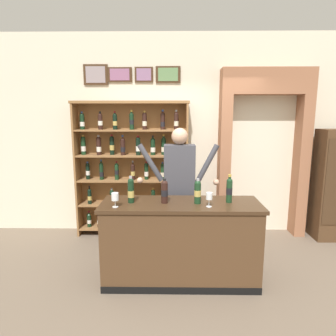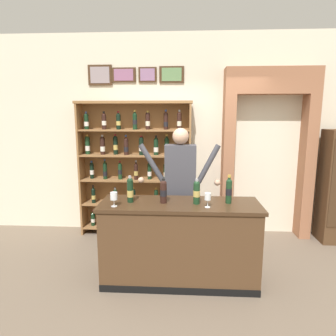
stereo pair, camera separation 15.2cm
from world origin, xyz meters
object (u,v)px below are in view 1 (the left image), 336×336
(wine_shelf, at_px, (132,165))
(wine_glass_left, at_px, (115,197))
(tasting_bottle_vin_santo, at_px, (164,191))
(tasting_counter, at_px, (181,242))
(tasting_bottle_super_tuscan, at_px, (229,189))
(shopkeeper, at_px, (179,180))
(wine_glass_right, at_px, (209,197))
(tasting_bottle_prosecco, at_px, (131,190))
(tasting_bottle_brunello, at_px, (198,191))

(wine_shelf, xyz_separation_m, wine_glass_left, (0.03, -1.58, -0.08))
(tasting_bottle_vin_santo, bearing_deg, tasting_counter, 2.23)
(tasting_bottle_vin_santo, xyz_separation_m, tasting_bottle_super_tuscan, (0.74, 0.03, 0.01))
(shopkeeper, xyz_separation_m, wine_glass_right, (0.31, -0.69, -0.03))
(shopkeeper, height_order, tasting_bottle_vin_santo, shopkeeper)
(tasting_bottle_super_tuscan, bearing_deg, shopkeeper, 136.96)
(tasting_bottle_vin_santo, bearing_deg, tasting_bottle_super_tuscan, 2.66)
(shopkeeper, bearing_deg, tasting_bottle_prosecco, -136.17)
(tasting_bottle_vin_santo, xyz_separation_m, wine_glass_right, (0.49, -0.14, -0.02))
(tasting_bottle_brunello, distance_m, wine_glass_left, 0.92)
(tasting_bottle_super_tuscan, bearing_deg, tasting_bottle_vin_santo, -177.34)
(tasting_bottle_prosecco, height_order, tasting_bottle_vin_santo, tasting_bottle_prosecco)
(wine_shelf, xyz_separation_m, tasting_counter, (0.75, -1.41, -0.67))
(wine_shelf, relative_size, wine_glass_right, 13.35)
(wine_shelf, relative_size, tasting_bottle_brunello, 7.49)
(tasting_bottle_prosecco, distance_m, wine_glass_left, 0.23)
(wine_glass_left, bearing_deg, shopkeeper, 45.17)
(shopkeeper, height_order, wine_glass_left, shopkeeper)
(tasting_bottle_prosecco, relative_size, tasting_bottle_brunello, 1.08)
(tasting_bottle_brunello, bearing_deg, wine_glass_left, -170.62)
(shopkeeper, bearing_deg, tasting_counter, -89.50)
(wine_glass_left, bearing_deg, wine_glass_right, 1.40)
(tasting_counter, xyz_separation_m, shopkeeper, (-0.00, 0.55, 0.63))
(shopkeeper, bearing_deg, wine_shelf, 130.75)
(tasting_bottle_super_tuscan, bearing_deg, wine_shelf, 133.25)
(tasting_counter, height_order, tasting_bottle_brunello, tasting_bottle_brunello)
(shopkeeper, xyz_separation_m, tasting_bottle_vin_santo, (-0.18, -0.55, -0.01))
(tasting_bottle_super_tuscan, bearing_deg, wine_glass_right, -145.26)
(tasting_bottle_vin_santo, bearing_deg, wine_glass_left, -162.89)
(tasting_bottle_vin_santo, relative_size, wine_glass_right, 1.75)
(tasting_bottle_prosecco, bearing_deg, wine_glass_right, -9.82)
(tasting_bottle_prosecco, xyz_separation_m, wine_glass_right, (0.87, -0.15, -0.03))
(wine_shelf, xyz_separation_m, wine_glass_right, (1.05, -1.55, -0.07))
(tasting_bottle_vin_santo, xyz_separation_m, wine_glass_left, (-0.53, -0.16, -0.03))
(tasting_bottle_prosecco, height_order, tasting_bottle_super_tuscan, tasting_bottle_super_tuscan)
(wine_shelf, height_order, wine_glass_left, wine_shelf)
(tasting_bottle_prosecco, distance_m, tasting_bottle_vin_santo, 0.38)
(wine_shelf, xyz_separation_m, tasting_bottle_brunello, (0.93, -1.43, -0.05))
(wine_shelf, height_order, tasting_counter, wine_shelf)
(wine_glass_left, bearing_deg, tasting_bottle_super_tuscan, 8.85)
(tasting_bottle_brunello, bearing_deg, wine_shelf, 123.18)
(tasting_counter, relative_size, tasting_bottle_vin_santo, 6.46)
(tasting_bottle_vin_santo, height_order, tasting_bottle_super_tuscan, tasting_bottle_super_tuscan)
(wine_shelf, relative_size, wine_glass_left, 13.47)
(tasting_bottle_brunello, bearing_deg, tasting_counter, 173.58)
(tasting_bottle_brunello, xyz_separation_m, wine_glass_left, (-0.91, -0.15, -0.03))
(shopkeeper, relative_size, tasting_bottle_brunello, 6.20)
(tasting_bottle_prosecco, bearing_deg, tasting_bottle_brunello, -1.99)
(tasting_counter, relative_size, shopkeeper, 1.03)
(wine_shelf, xyz_separation_m, tasting_bottle_prosecco, (0.18, -1.40, -0.04))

